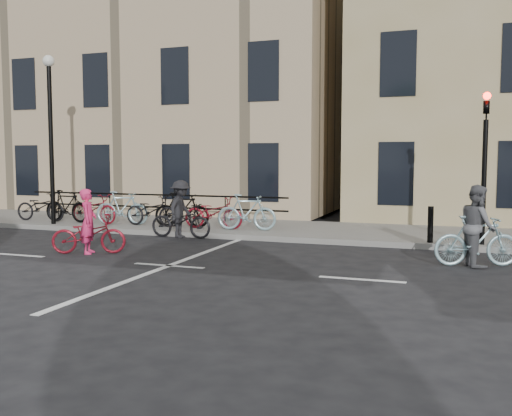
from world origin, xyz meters
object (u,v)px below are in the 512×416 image
(cyclist_grey, at_px, (477,233))
(cyclist_dark, at_px, (181,215))
(traffic_light, at_px, (485,149))
(lamp_post, at_px, (50,118))
(cyclist_pink, at_px, (89,231))

(cyclist_grey, distance_m, cyclist_dark, 7.94)
(traffic_light, distance_m, lamp_post, 12.74)
(lamp_post, xyz_separation_m, cyclist_dark, (4.78, -0.50, -2.85))
(cyclist_pink, bearing_deg, cyclist_grey, -104.60)
(traffic_light, distance_m, cyclist_grey, 2.84)
(lamp_post, bearing_deg, cyclist_grey, -10.28)
(traffic_light, distance_m, cyclist_pink, 9.62)
(cyclist_grey, bearing_deg, cyclist_dark, 58.88)
(lamp_post, height_order, cyclist_dark, lamp_post)
(cyclist_pink, distance_m, cyclist_dark, 3.24)
(traffic_light, relative_size, cyclist_dark, 2.14)
(lamp_post, bearing_deg, traffic_light, -0.27)
(cyclist_grey, height_order, cyclist_dark, cyclist_grey)
(cyclist_pink, height_order, cyclist_dark, cyclist_dark)
(cyclist_pink, height_order, cyclist_grey, cyclist_grey)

